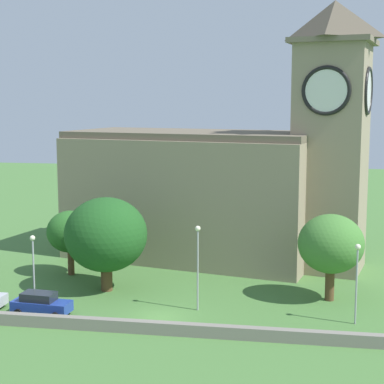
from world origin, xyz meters
name	(u,v)px	position (x,y,z in m)	size (l,w,h in m)	color
ground_plane	(192,268)	(0.00, 15.00, 0.00)	(200.00, 200.00, 0.00)	#477538
church	(220,183)	(2.22, 19.68, 8.18)	(32.98, 18.20, 26.35)	gray
quay_barrier	(150,327)	(0.00, -3.43, 0.46)	(54.54, 0.70, 0.91)	gray
car_blue	(41,304)	(-9.44, -0.98, 0.93)	(4.80, 2.36, 1.84)	#233D9E
streetlamp_west_mid	(33,258)	(-10.87, 1.10, 4.08)	(0.44, 0.44, 5.96)	#9EA0A5
streetlamp_central	(198,254)	(2.62, 2.30, 4.66)	(0.44, 0.44, 6.98)	#9EA0A5
streetlamp_east_mid	(357,270)	(14.96, 1.11, 4.23)	(0.44, 0.44, 6.23)	#9EA0A5
tree_riverside_east	(106,235)	(-6.26, 6.24, 5.10)	(7.35, 7.35, 8.43)	brown
tree_riverside_west	(70,232)	(-11.26, 10.69, 4.26)	(4.52, 4.52, 6.33)	brown
tree_by_tower	(331,244)	(13.29, 6.71, 4.89)	(5.57, 5.57, 7.43)	brown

